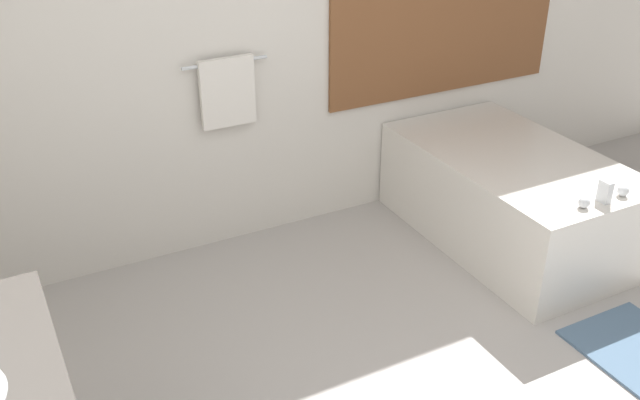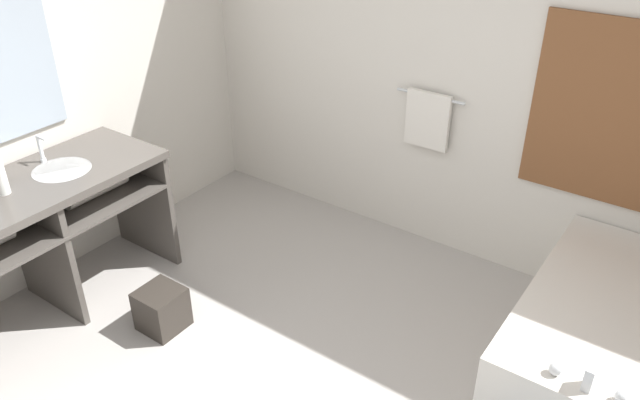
% 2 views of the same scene
% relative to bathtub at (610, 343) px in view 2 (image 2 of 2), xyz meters
% --- Properties ---
extents(wall_back_with_blinds, '(7.40, 0.13, 2.70)m').
position_rel_bathtub_xyz_m(wall_back_with_blinds, '(-1.18, 0.81, 1.03)').
color(wall_back_with_blinds, silver).
rests_on(wall_back_with_blinds, ground_plane).
extents(vanity_counter, '(0.67, 1.62, 0.90)m').
position_rel_bathtub_xyz_m(vanity_counter, '(-3.07, -1.30, 0.35)').
color(vanity_counter, '#4C4742').
rests_on(vanity_counter, ground_plane).
extents(sink_faucet, '(0.09, 0.04, 0.18)m').
position_rel_bathtub_xyz_m(sink_faucet, '(-3.26, -1.08, 0.67)').
color(sink_faucet, silver).
rests_on(sink_faucet, vanity_counter).
extents(bathtub, '(0.90, 1.55, 0.70)m').
position_rel_bathtub_xyz_m(bathtub, '(0.00, 0.00, 0.00)').
color(bathtub, silver).
rests_on(bathtub, ground_plane).
extents(waste_bin, '(0.26, 0.26, 0.27)m').
position_rel_bathtub_xyz_m(waste_bin, '(-2.36, -1.06, -0.18)').
color(waste_bin, '#2D2823').
rests_on(waste_bin, ground_plane).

